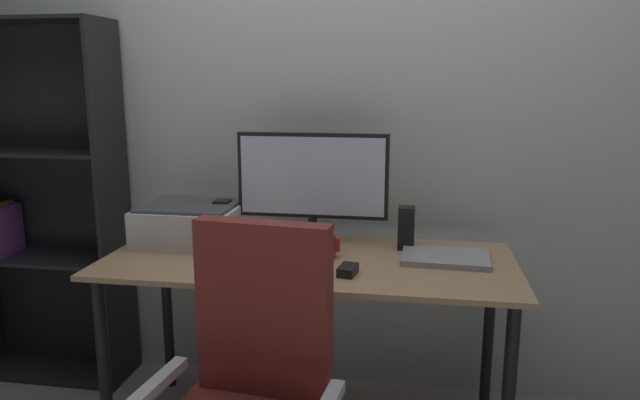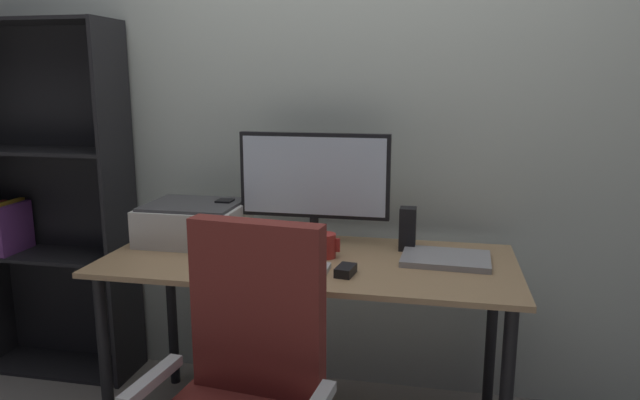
# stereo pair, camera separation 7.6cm
# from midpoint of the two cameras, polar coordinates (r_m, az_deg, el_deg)

# --- Properties ---
(back_wall) EXTENTS (6.40, 0.10, 2.60)m
(back_wall) POSITION_cam_midpoint_polar(r_m,az_deg,el_deg) (2.60, 2.15, 9.54)
(back_wall) COLOR beige
(back_wall) RESTS_ON ground
(desk) EXTENTS (1.54, 0.67, 0.74)m
(desk) POSITION_cam_midpoint_polar(r_m,az_deg,el_deg) (2.23, -0.14, -7.88)
(desk) COLOR tan
(desk) RESTS_ON ground
(monitor) EXTENTS (0.61, 0.20, 0.45)m
(monitor) POSITION_cam_midpoint_polar(r_m,az_deg,el_deg) (2.33, 0.34, 1.88)
(monitor) COLOR black
(monitor) RESTS_ON desk
(keyboard) EXTENTS (0.29, 0.11, 0.02)m
(keyboard) POSITION_cam_midpoint_polar(r_m,az_deg,el_deg) (2.07, -2.07, -6.58)
(keyboard) COLOR #B7BABC
(keyboard) RESTS_ON desk
(mouse) EXTENTS (0.07, 0.10, 0.03)m
(mouse) POSITION_cam_midpoint_polar(r_m,az_deg,el_deg) (2.02, 3.62, -6.92)
(mouse) COLOR black
(mouse) RESTS_ON desk
(coffee_mug) EXTENTS (0.10, 0.08, 0.09)m
(coffee_mug) POSITION_cam_midpoint_polar(r_m,az_deg,el_deg) (2.20, 1.49, -4.49)
(coffee_mug) COLOR #B72D28
(coffee_mug) RESTS_ON desk
(laptop) EXTENTS (0.33, 0.24, 0.02)m
(laptop) POSITION_cam_midpoint_polar(r_m,az_deg,el_deg) (2.21, 13.19, -5.62)
(laptop) COLOR #99999E
(laptop) RESTS_ON desk
(speaker_left) EXTENTS (0.06, 0.07, 0.17)m
(speaker_left) POSITION_cam_midpoint_polar(r_m,az_deg,el_deg) (2.46, -8.38, -1.92)
(speaker_left) COLOR black
(speaker_left) RESTS_ON desk
(speaker_right) EXTENTS (0.06, 0.07, 0.17)m
(speaker_right) POSITION_cam_midpoint_polar(r_m,az_deg,el_deg) (2.32, 9.52, -2.81)
(speaker_right) COLOR black
(speaker_right) RESTS_ON desk
(printer) EXTENTS (0.40, 0.34, 0.16)m
(printer) POSITION_cam_midpoint_polar(r_m,az_deg,el_deg) (2.46, -11.39, -2.15)
(printer) COLOR silver
(printer) RESTS_ON desk
(bookshelf) EXTENTS (0.75, 0.28, 1.66)m
(bookshelf) POSITION_cam_midpoint_polar(r_m,az_deg,el_deg) (3.03, -24.49, -0.50)
(bookshelf) COLOR black
(bookshelf) RESTS_ON ground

